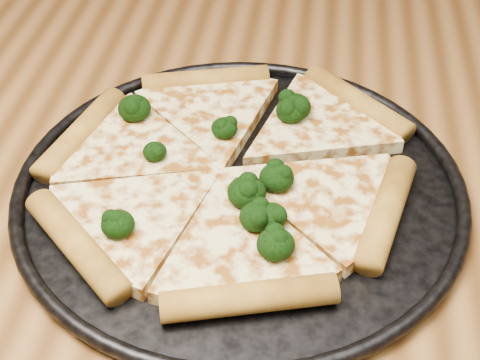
# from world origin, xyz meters

# --- Properties ---
(dining_table) EXTENTS (1.20, 0.90, 0.75)m
(dining_table) POSITION_xyz_m (0.00, 0.00, 0.66)
(dining_table) COLOR brown
(dining_table) RESTS_ON ground
(pizza_pan) EXTENTS (0.39, 0.39, 0.02)m
(pizza_pan) POSITION_xyz_m (0.10, 0.00, 0.76)
(pizza_pan) COLOR black
(pizza_pan) RESTS_ON dining_table
(pizza) EXTENTS (0.34, 0.34, 0.02)m
(pizza) POSITION_xyz_m (0.09, 0.02, 0.77)
(pizza) COLOR #FFED9C
(pizza) RESTS_ON pizza_pan
(broccoli_florets) EXTENTS (0.18, 0.21, 0.02)m
(broccoli_florets) POSITION_xyz_m (0.10, 0.01, 0.78)
(broccoli_florets) COLOR black
(broccoli_florets) RESTS_ON pizza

